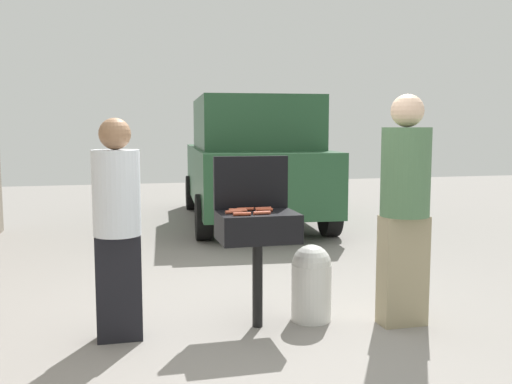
{
  "coord_description": "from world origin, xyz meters",
  "views": [
    {
      "loc": [
        -1.12,
        -4.18,
        1.54
      ],
      "look_at": [
        0.03,
        0.5,
        1.0
      ],
      "focal_mm": 40.04,
      "sensor_mm": 36.0,
      "label": 1
    }
  ],
  "objects_px": {
    "hot_dog_4": "(237,210)",
    "person_left": "(117,221)",
    "person_right": "(405,202)",
    "bbq_grill": "(258,231)",
    "hot_dog_5": "(245,209)",
    "hot_dog_0": "(264,210)",
    "hot_dog_2": "(234,212)",
    "hot_dog_1": "(242,214)",
    "hot_dog_7": "(262,213)",
    "propane_tank": "(311,281)",
    "hot_dog_6": "(263,209)",
    "hot_dog_3": "(239,211)",
    "parked_minivan": "(252,160)"
  },
  "relations": [
    {
      "from": "hot_dog_1",
      "to": "hot_dog_5",
      "type": "bearing_deg",
      "value": 72.16
    },
    {
      "from": "person_left",
      "to": "bbq_grill",
      "type": "bearing_deg",
      "value": 1.35
    },
    {
      "from": "hot_dog_3",
      "to": "hot_dog_5",
      "type": "xyz_separation_m",
      "value": [
        0.07,
        0.09,
        0.0
      ]
    },
    {
      "from": "hot_dog_5",
      "to": "hot_dog_6",
      "type": "height_order",
      "value": "same"
    },
    {
      "from": "hot_dog_5",
      "to": "person_left",
      "type": "relative_size",
      "value": 0.08
    },
    {
      "from": "hot_dog_1",
      "to": "hot_dog_5",
      "type": "distance_m",
      "value": 0.26
    },
    {
      "from": "hot_dog_2",
      "to": "propane_tank",
      "type": "bearing_deg",
      "value": 5.0
    },
    {
      "from": "hot_dog_3",
      "to": "hot_dog_6",
      "type": "distance_m",
      "value": 0.23
    },
    {
      "from": "bbq_grill",
      "to": "hot_dog_7",
      "type": "height_order",
      "value": "hot_dog_7"
    },
    {
      "from": "hot_dog_7",
      "to": "propane_tank",
      "type": "relative_size",
      "value": 0.21
    },
    {
      "from": "propane_tank",
      "to": "hot_dog_2",
      "type": "bearing_deg",
      "value": -175.0
    },
    {
      "from": "bbq_grill",
      "to": "propane_tank",
      "type": "distance_m",
      "value": 0.63
    },
    {
      "from": "hot_dog_1",
      "to": "person_left",
      "type": "relative_size",
      "value": 0.08
    },
    {
      "from": "hot_dog_0",
      "to": "hot_dog_1",
      "type": "xyz_separation_m",
      "value": [
        -0.21,
        -0.17,
        0.0
      ]
    },
    {
      "from": "hot_dog_1",
      "to": "hot_dog_7",
      "type": "bearing_deg",
      "value": 7.36
    },
    {
      "from": "bbq_grill",
      "to": "person_left",
      "type": "height_order",
      "value": "person_left"
    },
    {
      "from": "hot_dog_5",
      "to": "person_right",
      "type": "bearing_deg",
      "value": -15.17
    },
    {
      "from": "propane_tank",
      "to": "hot_dog_3",
      "type": "bearing_deg",
      "value": -177.87
    },
    {
      "from": "hot_dog_1",
      "to": "parked_minivan",
      "type": "relative_size",
      "value": 0.03
    },
    {
      "from": "hot_dog_3",
      "to": "hot_dog_4",
      "type": "height_order",
      "value": "same"
    },
    {
      "from": "person_left",
      "to": "parked_minivan",
      "type": "height_order",
      "value": "parked_minivan"
    },
    {
      "from": "bbq_grill",
      "to": "parked_minivan",
      "type": "height_order",
      "value": "parked_minivan"
    },
    {
      "from": "hot_dog_0",
      "to": "hot_dog_5",
      "type": "distance_m",
      "value": 0.15
    },
    {
      "from": "hot_dog_3",
      "to": "parked_minivan",
      "type": "height_order",
      "value": "parked_minivan"
    },
    {
      "from": "hot_dog_4",
      "to": "person_left",
      "type": "xyz_separation_m",
      "value": [
        -0.9,
        -0.1,
        -0.04
      ]
    },
    {
      "from": "bbq_grill",
      "to": "hot_dog_2",
      "type": "relative_size",
      "value": 6.92
    },
    {
      "from": "hot_dog_4",
      "to": "person_right",
      "type": "xyz_separation_m",
      "value": [
        1.26,
        -0.29,
        0.06
      ]
    },
    {
      "from": "person_left",
      "to": "hot_dog_5",
      "type": "bearing_deg",
      "value": 7.89
    },
    {
      "from": "person_left",
      "to": "propane_tank",
      "type": "bearing_deg",
      "value": 2.7
    },
    {
      "from": "hot_dog_4",
      "to": "propane_tank",
      "type": "xyz_separation_m",
      "value": [
        0.6,
        -0.03,
        -0.59
      ]
    },
    {
      "from": "hot_dog_2",
      "to": "hot_dog_7",
      "type": "relative_size",
      "value": 1.0
    },
    {
      "from": "hot_dog_3",
      "to": "bbq_grill",
      "type": "bearing_deg",
      "value": -8.48
    },
    {
      "from": "hot_dog_7",
      "to": "hot_dog_6",
      "type": "bearing_deg",
      "value": 73.56
    },
    {
      "from": "propane_tank",
      "to": "person_right",
      "type": "xyz_separation_m",
      "value": [
        0.66,
        -0.26,
        0.65
      ]
    },
    {
      "from": "hot_dog_2",
      "to": "hot_dog_6",
      "type": "height_order",
      "value": "same"
    },
    {
      "from": "hot_dog_1",
      "to": "person_right",
      "type": "xyz_separation_m",
      "value": [
        1.27,
        -0.08,
        0.06
      ]
    },
    {
      "from": "hot_dog_6",
      "to": "person_right",
      "type": "relative_size",
      "value": 0.07
    },
    {
      "from": "hot_dog_2",
      "to": "hot_dog_1",
      "type": "bearing_deg",
      "value": -73.67
    },
    {
      "from": "hot_dog_6",
      "to": "hot_dog_3",
      "type": "bearing_deg",
      "value": -159.14
    },
    {
      "from": "hot_dog_5",
      "to": "hot_dog_7",
      "type": "relative_size",
      "value": 1.0
    },
    {
      "from": "hot_dog_5",
      "to": "parked_minivan",
      "type": "distance_m",
      "value": 4.99
    },
    {
      "from": "bbq_grill",
      "to": "hot_dog_5",
      "type": "xyz_separation_m",
      "value": [
        -0.07,
        0.11,
        0.15
      ]
    },
    {
      "from": "parked_minivan",
      "to": "hot_dog_1",
      "type": "bearing_deg",
      "value": 80.29
    },
    {
      "from": "hot_dog_1",
      "to": "hot_dog_7",
      "type": "relative_size",
      "value": 1.0
    },
    {
      "from": "bbq_grill",
      "to": "hot_dog_4",
      "type": "xyz_separation_m",
      "value": [
        -0.14,
        0.08,
        0.15
      ]
    },
    {
      "from": "propane_tank",
      "to": "person_left",
      "type": "bearing_deg",
      "value": -177.6
    },
    {
      "from": "hot_dog_6",
      "to": "hot_dog_7",
      "type": "bearing_deg",
      "value": -106.44
    },
    {
      "from": "hot_dog_3",
      "to": "hot_dog_6",
      "type": "xyz_separation_m",
      "value": [
        0.21,
        0.08,
        0.0
      ]
    },
    {
      "from": "hot_dog_2",
      "to": "hot_dog_4",
      "type": "relative_size",
      "value": 1.0
    },
    {
      "from": "hot_dog_2",
      "to": "parked_minivan",
      "type": "relative_size",
      "value": 0.03
    }
  ]
}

